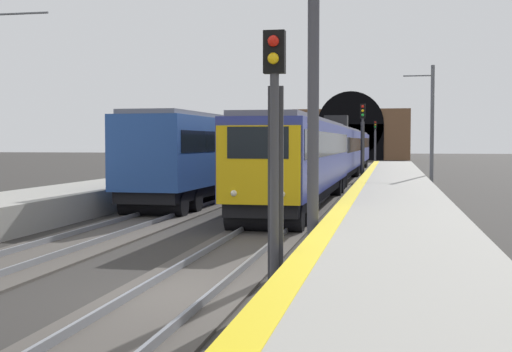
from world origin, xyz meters
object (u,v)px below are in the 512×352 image
(railway_signal_mid, at_px, (363,135))
(catenary_mast_near, at_px, (432,127))
(overhead_signal_gantry, at_px, (134,28))
(train_main_approaching, at_px, (336,151))
(train_adjacent_platform, at_px, (280,148))
(railway_signal_near, at_px, (275,145))
(railway_signal_far, at_px, (375,138))

(railway_signal_mid, xyz_separation_m, catenary_mast_near, (-8.11, -4.34, 0.40))
(railway_signal_mid, height_order, overhead_signal_gantry, overhead_signal_gantry)
(train_main_approaching, relative_size, railway_signal_mid, 10.31)
(train_adjacent_platform, height_order, railway_signal_near, train_adjacent_platform)
(train_main_approaching, distance_m, overhead_signal_gantry, 33.35)
(railway_signal_mid, bearing_deg, train_main_approaching, -95.05)
(catenary_mast_near, bearing_deg, train_main_approaching, 37.06)
(train_adjacent_platform, xyz_separation_m, railway_signal_near, (-42.47, -6.82, 0.48))
(train_adjacent_platform, bearing_deg, overhead_signal_gantry, -174.59)
(train_main_approaching, relative_size, railway_signal_far, 10.40)
(railway_signal_near, bearing_deg, overhead_signal_gantry, -135.68)
(train_adjacent_platform, xyz_separation_m, railway_signal_far, (33.65, -6.82, 0.97))
(railway_signal_far, bearing_deg, overhead_signal_gantry, -3.49)
(overhead_signal_gantry, bearing_deg, railway_signal_mid, -7.56)
(railway_signal_far, xyz_separation_m, catenary_mast_near, (-46.85, -4.34, 0.42))
(train_main_approaching, bearing_deg, catenary_mast_near, 37.47)
(railway_signal_near, relative_size, catenary_mast_near, 0.66)
(train_adjacent_platform, relative_size, overhead_signal_gantry, 6.49)
(railway_signal_mid, bearing_deg, catenary_mast_near, 28.18)
(train_main_approaching, height_order, train_adjacent_platform, train_adjacent_platform)
(railway_signal_near, xyz_separation_m, railway_signal_far, (76.12, 0.00, 0.49))
(train_main_approaching, bearing_deg, railway_signal_far, 177.59)
(railway_signal_near, height_order, railway_signal_mid, railway_signal_mid)
(overhead_signal_gantry, bearing_deg, train_main_approaching, -4.25)
(train_main_approaching, relative_size, railway_signal_near, 11.91)
(train_main_approaching, height_order, overhead_signal_gantry, overhead_signal_gantry)
(railway_signal_far, relative_size, catenary_mast_near, 0.76)
(railway_signal_mid, bearing_deg, railway_signal_far, -180.00)
(railway_signal_far, bearing_deg, train_adjacent_platform, -11.46)
(railway_signal_far, bearing_deg, railway_signal_near, 0.00)
(railway_signal_far, height_order, catenary_mast_near, catenary_mast_near)
(overhead_signal_gantry, bearing_deg, railway_signal_near, -135.68)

